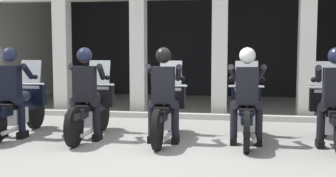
# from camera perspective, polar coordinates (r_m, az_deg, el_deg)

# --- Properties ---
(ground_plane) EXTENTS (80.00, 80.00, 0.00)m
(ground_plane) POSITION_cam_1_polar(r_m,az_deg,el_deg) (10.09, 2.50, -3.55)
(ground_plane) COLOR gray
(station_building) EXTENTS (10.71, 4.91, 3.31)m
(station_building) POSITION_cam_1_polar(r_m,az_deg,el_deg) (12.41, 3.07, 7.88)
(station_building) COLOR black
(station_building) RESTS_ON ground
(kerb_strip) EXTENTS (10.21, 0.24, 0.12)m
(kerb_strip) POSITION_cam_1_polar(r_m,az_deg,el_deg) (9.59, 0.96, -3.65)
(kerb_strip) COLOR #B7B5AD
(kerb_strip) RESTS_ON ground
(motorcycle_far_left) EXTENTS (0.62, 2.04, 1.35)m
(motorcycle_far_left) POSITION_cam_1_polar(r_m,az_deg,el_deg) (8.18, -19.27, -2.40)
(motorcycle_far_left) COLOR black
(motorcycle_far_left) RESTS_ON ground
(police_officer_far_left) EXTENTS (0.63, 0.61, 1.58)m
(police_officer_far_left) POSITION_cam_1_polar(r_m,az_deg,el_deg) (7.89, -20.37, 0.49)
(police_officer_far_left) COLOR black
(police_officer_far_left) RESTS_ON ground
(motorcycle_left) EXTENTS (0.62, 2.04, 1.35)m
(motorcycle_left) POSITION_cam_1_polar(r_m,az_deg,el_deg) (7.67, -10.21, -2.69)
(motorcycle_left) COLOR black
(motorcycle_left) RESTS_ON ground
(police_officer_left) EXTENTS (0.63, 0.61, 1.58)m
(police_officer_left) POSITION_cam_1_polar(r_m,az_deg,el_deg) (7.35, -11.03, 0.39)
(police_officer_left) COLOR black
(police_officer_left) RESTS_ON ground
(motorcycle_center) EXTENTS (0.62, 2.04, 1.35)m
(motorcycle_center) POSITION_cam_1_polar(r_m,az_deg,el_deg) (7.33, -0.18, -2.98)
(motorcycle_center) COLOR black
(motorcycle_center) RESTS_ON ground
(police_officer_center) EXTENTS (0.63, 0.61, 1.58)m
(police_officer_center) POSITION_cam_1_polar(r_m,az_deg,el_deg) (7.00, -0.60, 0.24)
(police_officer_center) COLOR black
(police_officer_center) RESTS_ON ground
(motorcycle_right) EXTENTS (0.62, 2.04, 1.35)m
(motorcycle_right) POSITION_cam_1_polar(r_m,az_deg,el_deg) (7.29, 10.45, -3.11)
(motorcycle_right) COLOR black
(motorcycle_right) RESTS_ON ground
(police_officer_right) EXTENTS (0.63, 0.61, 1.58)m
(police_officer_right) POSITION_cam_1_polar(r_m,az_deg,el_deg) (6.96, 10.53, 0.12)
(police_officer_right) COLOR black
(police_officer_right) RESTS_ON ground
(motorcycle_far_right) EXTENTS (0.62, 2.04, 1.35)m
(motorcycle_far_right) POSITION_cam_1_polar(r_m,az_deg,el_deg) (7.43, 20.95, -3.22)
(motorcycle_far_right) COLOR black
(motorcycle_far_right) RESTS_ON ground
(police_officer_far_right) EXTENTS (0.63, 0.61, 1.58)m
(police_officer_far_right) POSITION_cam_1_polar(r_m,az_deg,el_deg) (7.10, 21.50, -0.06)
(police_officer_far_right) COLOR black
(police_officer_far_right) RESTS_ON ground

